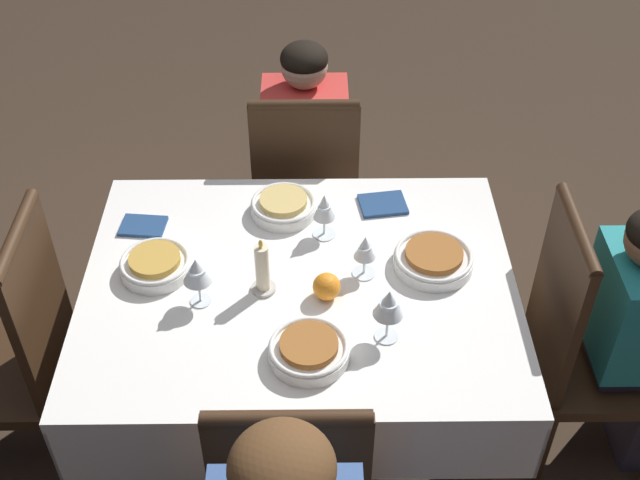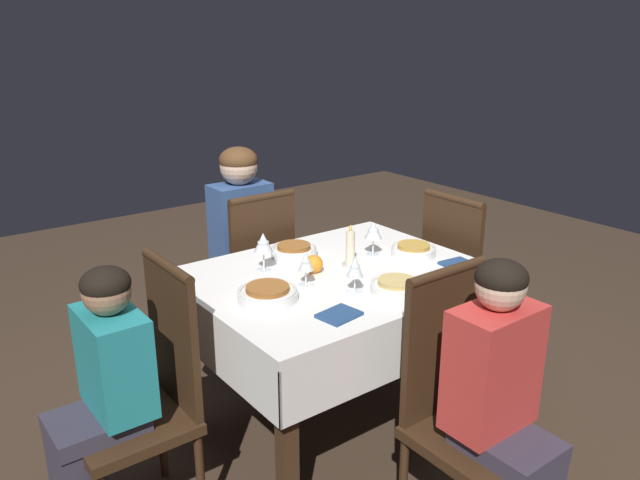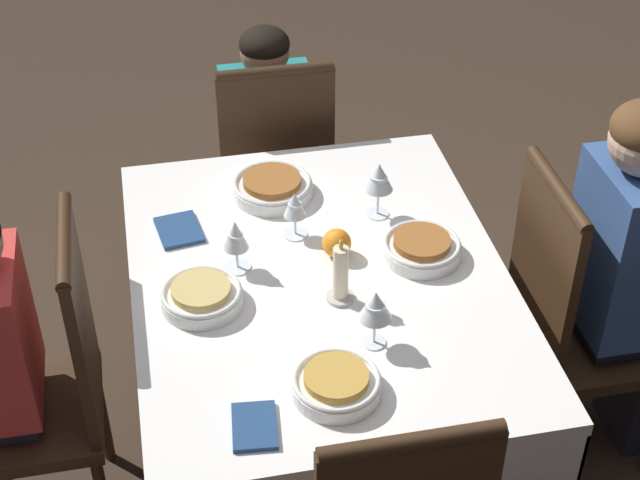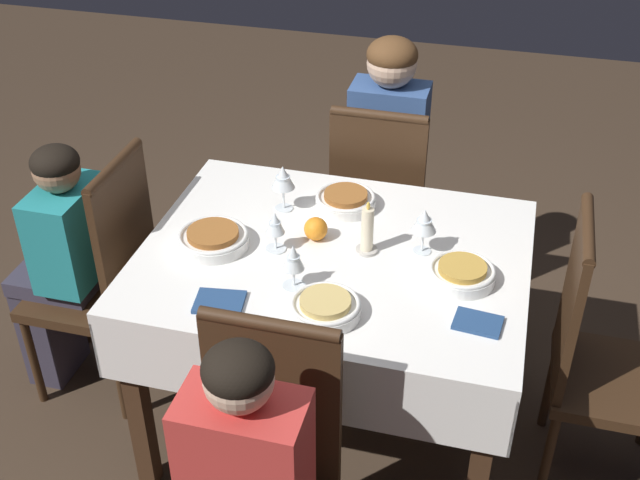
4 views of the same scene
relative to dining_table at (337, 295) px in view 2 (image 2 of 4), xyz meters
The scene contains 21 objects.
ground_plane 0.67m from the dining_table, ahead, with size 8.00×8.00×0.00m, color #3D2D21.
dining_table is the anchor object (origin of this frame).
chair_south 0.73m from the dining_table, 91.36° to the right, with size 0.40×0.40×0.99m.
chair_east 0.86m from the dining_table, ahead, with size 0.40×0.40×0.99m.
chair_north 0.73m from the dining_table, 88.93° to the left, with size 0.40×0.40×0.99m.
chair_west 0.86m from the dining_table, behind, with size 0.40×0.40×0.99m.
person_adult_denim 0.87m from the dining_table, 91.11° to the right, with size 0.30×0.34×1.19m.
person_child_teal 1.02m from the dining_table, ahead, with size 0.33×0.30×1.01m.
person_child_red 0.88m from the dining_table, 89.13° to the left, with size 0.30×0.33×1.07m.
bowl_south 0.31m from the dining_table, 84.31° to the right, with size 0.21×0.21×0.06m.
wine_glass_south 0.38m from the dining_table, 42.32° to the right, with size 0.08×0.08×0.17m.
bowl_east 0.41m from the dining_table, ahead, with size 0.23×0.23×0.06m.
wine_glass_east 0.27m from the dining_table, ahead, with size 0.07×0.07×0.14m.
bowl_north 0.33m from the dining_table, 99.37° to the left, with size 0.20×0.20×0.06m.
wine_glass_north 0.29m from the dining_table, 70.13° to the left, with size 0.07×0.07×0.15m.
bowl_west 0.43m from the dining_table, behind, with size 0.20×0.20×0.06m.
wine_glass_west 0.35m from the dining_table, 164.33° to the right, with size 0.08×0.08×0.16m.
candle_centerpiece 0.20m from the dining_table, 162.21° to the right, with size 0.07×0.07×0.18m.
orange_fruit 0.17m from the dining_table, 38.46° to the right, with size 0.08×0.08×0.08m, color orange.
napkin_red_folded 0.44m from the dining_table, 52.48° to the left, with size 0.16×0.13×0.01m.
napkin_spare_side 0.54m from the dining_table, 153.30° to the left, with size 0.14×0.11×0.01m.
Camera 2 is at (1.52, 1.90, 1.73)m, focal length 35.00 mm.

